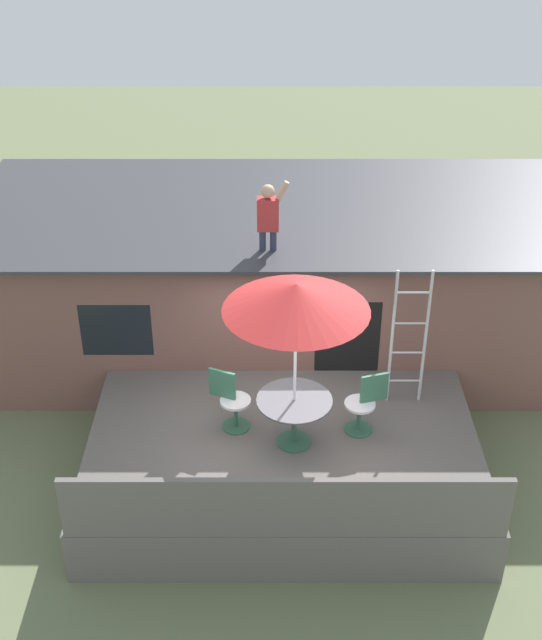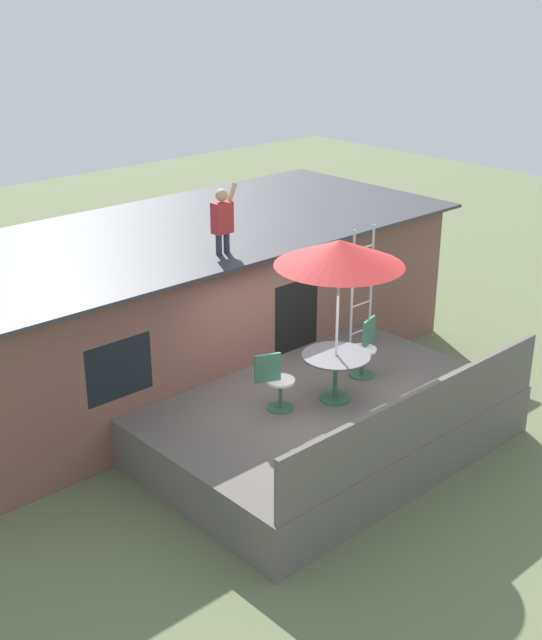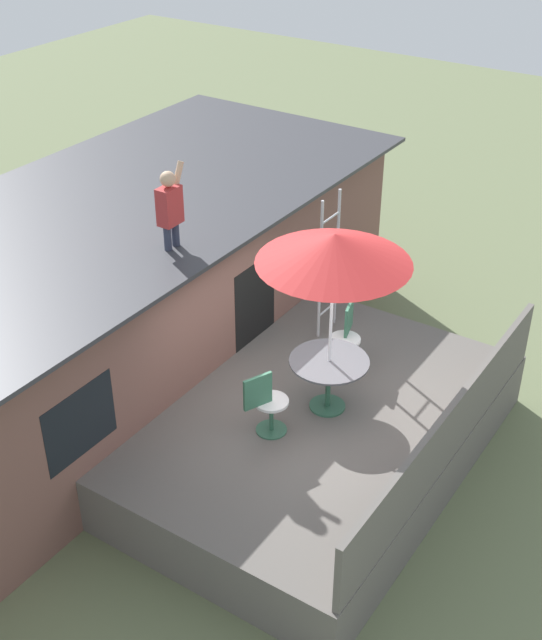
{
  "view_description": "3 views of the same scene",
  "coord_description": "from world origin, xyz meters",
  "px_view_note": "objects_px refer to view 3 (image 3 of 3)",
  "views": [
    {
      "loc": [
        -0.17,
        -9.31,
        8.45
      ],
      "look_at": [
        -0.17,
        1.07,
        2.07
      ],
      "focal_mm": 47.31,
      "sensor_mm": 36.0,
      "label": 1
    },
    {
      "loc": [
        -8.22,
        -7.85,
        6.73
      ],
      "look_at": [
        -0.21,
        0.91,
        1.89
      ],
      "focal_mm": 46.58,
      "sensor_mm": 36.0,
      "label": 2
    },
    {
      "loc": [
        -7.68,
        -4.44,
        7.67
      ],
      "look_at": [
        -0.13,
        0.57,
        2.05
      ],
      "focal_mm": 47.3,
      "sensor_mm": 36.0,
      "label": 3
    }
  ],
  "objects_px": {
    "patio_chair_right": "(346,337)",
    "patio_table": "(329,371)",
    "person_figure": "(170,204)",
    "patio_chair_left": "(267,404)",
    "patio_umbrella": "(334,249)",
    "step_ladder": "(329,265)"
  },
  "relations": [
    {
      "from": "patio_chair_right",
      "to": "patio_table",
      "type": "bearing_deg",
      "value": 0.0
    },
    {
      "from": "step_ladder",
      "to": "patio_chair_right",
      "type": "bearing_deg",
      "value": -133.58
    },
    {
      "from": "person_figure",
      "to": "patio_chair_left",
      "type": "distance_m",
      "value": 2.8
    },
    {
      "from": "person_figure",
      "to": "patio_umbrella",
      "type": "bearing_deg",
      "value": -80.86
    },
    {
      "from": "patio_table",
      "to": "person_figure",
      "type": "height_order",
      "value": "person_figure"
    },
    {
      "from": "patio_table",
      "to": "step_ladder",
      "type": "height_order",
      "value": "step_ladder"
    },
    {
      "from": "step_ladder",
      "to": "patio_chair_left",
      "type": "height_order",
      "value": "step_ladder"
    },
    {
      "from": "person_figure",
      "to": "patio_table",
      "type": "bearing_deg",
      "value": -80.86
    },
    {
      "from": "patio_chair_right",
      "to": "person_figure",
      "type": "bearing_deg",
      "value": -71.08
    },
    {
      "from": "step_ladder",
      "to": "patio_chair_left",
      "type": "relative_size",
      "value": 2.39
    },
    {
      "from": "patio_table",
      "to": "patio_umbrella",
      "type": "bearing_deg",
      "value": 56.31
    },
    {
      "from": "patio_chair_left",
      "to": "patio_table",
      "type": "bearing_deg",
      "value": -0.0
    },
    {
      "from": "patio_table",
      "to": "patio_chair_right",
      "type": "xyz_separation_m",
      "value": [
        1.0,
        0.3,
        -0.13
      ]
    },
    {
      "from": "person_figure",
      "to": "patio_chair_right",
      "type": "height_order",
      "value": "person_figure"
    },
    {
      "from": "step_ladder",
      "to": "patio_table",
      "type": "bearing_deg",
      "value": -149.17
    },
    {
      "from": "person_figure",
      "to": "patio_chair_left",
      "type": "height_order",
      "value": "person_figure"
    },
    {
      "from": "patio_umbrella",
      "to": "person_figure",
      "type": "xyz_separation_m",
      "value": [
        -0.35,
        2.2,
        0.16
      ]
    },
    {
      "from": "patio_table",
      "to": "step_ladder",
      "type": "distance_m",
      "value": 2.0
    },
    {
      "from": "patio_chair_left",
      "to": "patio_umbrella",
      "type": "bearing_deg",
      "value": 0.0
    },
    {
      "from": "patio_umbrella",
      "to": "person_figure",
      "type": "height_order",
      "value": "person_figure"
    },
    {
      "from": "step_ladder",
      "to": "person_figure",
      "type": "height_order",
      "value": "person_figure"
    },
    {
      "from": "person_figure",
      "to": "patio_chair_right",
      "type": "xyz_separation_m",
      "value": [
        1.35,
        -1.9,
        -2.05
      ]
    }
  ]
}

